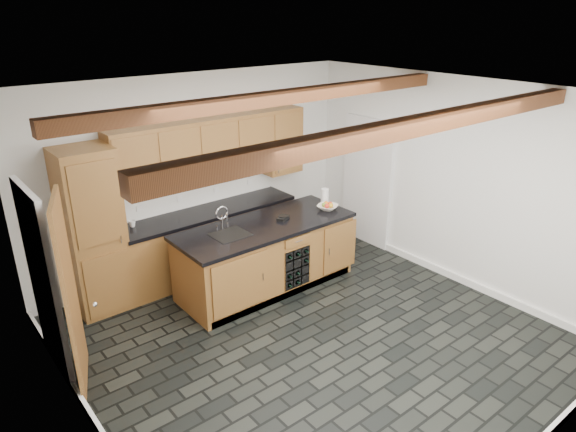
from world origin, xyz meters
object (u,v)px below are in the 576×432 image
object	(u,v)px
island	(267,256)
paper_towel	(325,196)
kitchen_scale	(283,218)
fruit_bowl	(328,207)

from	to	relation	value
island	paper_towel	world-z (taller)	paper_towel
kitchen_scale	paper_towel	size ratio (longest dim) A/B	0.90
fruit_bowl	paper_towel	bearing A→B (deg)	58.25
island	kitchen_scale	distance (m)	0.56
fruit_bowl	paper_towel	distance (m)	0.24
island	kitchen_scale	size ratio (longest dim) A/B	11.60
island	fruit_bowl	size ratio (longest dim) A/B	8.85
paper_towel	fruit_bowl	bearing A→B (deg)	-121.75
island	kitchen_scale	xyz separation A→B (m)	(0.27, -0.01, 0.49)
island	fruit_bowl	bearing A→B (deg)	-6.59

